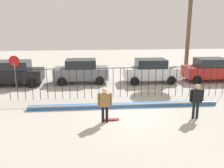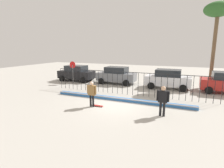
# 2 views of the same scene
# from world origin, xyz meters

# --- Properties ---
(ground_plane) EXTENTS (60.00, 60.00, 0.00)m
(ground_plane) POSITION_xyz_m (0.00, 0.00, 0.00)
(ground_plane) COLOR #ADA89E
(bowl_coping_ledge) EXTENTS (11.00, 0.40, 0.27)m
(bowl_coping_ledge) POSITION_xyz_m (0.00, 1.13, 0.12)
(bowl_coping_ledge) COLOR #2D6BB7
(bowl_coping_ledge) RESTS_ON ground
(perimeter_fence) EXTENTS (14.04, 0.04, 1.99)m
(perimeter_fence) POSITION_xyz_m (0.00, 3.05, 1.21)
(perimeter_fence) COLOR black
(perimeter_fence) RESTS_ON ground
(skateboarder) EXTENTS (0.72, 0.27, 1.77)m
(skateboarder) POSITION_xyz_m (-1.25, -0.96, 1.06)
(skateboarder) COLOR black
(skateboarder) RESTS_ON ground
(skateboard) EXTENTS (0.80, 0.20, 0.07)m
(skateboard) POSITION_xyz_m (-0.92, -0.77, 0.06)
(skateboard) COLOR #A51E19
(skateboard) RESTS_ON ground
(camera_operator) EXTENTS (0.74, 0.28, 1.82)m
(camera_operator) POSITION_xyz_m (3.42, -0.86, 1.09)
(camera_operator) COLOR black
(camera_operator) RESTS_ON ground
(parked_car_black) EXTENTS (4.30, 2.12, 1.90)m
(parked_car_black) POSITION_xyz_m (-7.81, 6.94, 0.97)
(parked_car_black) COLOR black
(parked_car_black) RESTS_ON ground
(parked_car_gray) EXTENTS (4.30, 2.12, 1.90)m
(parked_car_gray) POSITION_xyz_m (-2.67, 7.28, 0.97)
(parked_car_gray) COLOR slate
(parked_car_gray) RESTS_ON ground
(parked_car_white) EXTENTS (4.30, 2.12, 1.90)m
(parked_car_white) POSITION_xyz_m (2.94, 6.94, 0.97)
(parked_car_white) COLOR silver
(parked_car_white) RESTS_ON ground
(parked_car_red) EXTENTS (4.30, 2.12, 1.90)m
(parked_car_red) POSITION_xyz_m (7.97, 6.95, 0.97)
(parked_car_red) COLOR #B2231E
(parked_car_red) RESTS_ON ground
(stop_sign) EXTENTS (0.76, 0.07, 2.50)m
(stop_sign) POSITION_xyz_m (-7.30, 5.51, 1.62)
(stop_sign) COLOR slate
(stop_sign) RESTS_ON ground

